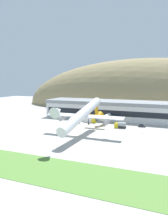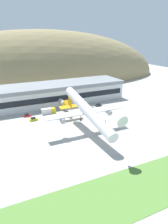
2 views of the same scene
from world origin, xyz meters
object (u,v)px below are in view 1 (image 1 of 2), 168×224
service_car_1 (142,126)px  box_truck (90,120)px  traffic_cone_1 (142,133)px  terminal_building (113,109)px  service_car_2 (73,120)px  jetway_0 (106,117)px  cargo_airplane (83,115)px  service_car_0 (71,122)px  fuel_truck (120,125)px  traffic_cone_0 (85,126)px

service_car_1 → box_truck: (-30.80, 1.02, 0.82)m
service_car_1 → traffic_cone_1: size_ratio=6.99×
terminal_building → service_car_2: (-20.86, -17.77, -6.15)m
terminal_building → jetway_0: terminal_building is taller
cargo_airplane → service_car_0: bearing=127.6°
service_car_2 → box_truck: size_ratio=0.52×
service_car_2 → fuel_truck: bearing=-15.0°
cargo_airplane → fuel_truck: cargo_airplane is taller
cargo_airplane → service_car_1: cargo_airplane is taller
service_car_1 → jetway_0: bearing=176.4°
terminal_building → traffic_cone_1: size_ratio=156.38×
cargo_airplane → service_car_0: cargo_airplane is taller
service_car_2 → fuel_truck: fuel_truck is taller
jetway_0 → service_car_1: 21.30m
cargo_airplane → terminal_building: bearing=88.6°
jetway_0 → service_car_1: size_ratio=3.17×
fuel_truck → service_car_1: bearing=34.9°
cargo_airplane → service_car_1: bearing=52.2°
cargo_airplane → service_car_0: (-18.03, 23.44, -9.17)m
traffic_cone_1 → service_car_2: bearing=159.8°
terminal_building → traffic_cone_0: size_ratio=156.38×
cargo_airplane → fuel_truck: size_ratio=8.29×
terminal_building → cargo_airplane: 48.41m
fuel_truck → traffic_cone_0: fuel_truck is taller
traffic_cone_0 → traffic_cone_1: bearing=-8.7°
jetway_0 → traffic_cone_1: jetway_0 is taller
service_car_2 → traffic_cone_1: bearing=-20.2°
service_car_2 → traffic_cone_0: 17.29m
jetway_0 → service_car_2: (-21.30, 0.12, -3.39)m
jetway_0 → terminal_building: bearing=91.4°
cargo_airplane → traffic_cone_0: cargo_airplane is taller
cargo_airplane → jetway_0: bearing=87.0°
service_car_0 → traffic_cone_1: service_car_0 is taller
jetway_0 → traffic_cone_1: size_ratio=22.16×
box_truck → traffic_cone_1: bearing=-25.8°
jetway_0 → service_car_0: (-19.63, -6.96, -3.31)m
service_car_0 → traffic_cone_1: (43.02, -9.40, -0.40)m
service_car_2 → box_truck: box_truck is taller
service_car_0 → service_car_2: 7.28m
service_car_0 → service_car_2: (-1.68, 7.09, -0.08)m
terminal_building → traffic_cone_0: terminal_building is taller
service_car_0 → fuel_truck: fuel_truck is taller
service_car_2 → traffic_cone_1: 47.64m
box_truck → service_car_0: bearing=-145.8°
terminal_building → service_car_1: bearing=-41.9°
cargo_airplane → traffic_cone_0: 22.28m
service_car_2 → fuel_truck: (32.08, -8.57, 0.92)m
terminal_building → service_car_0: (-19.18, -24.85, -6.06)m
jetway_0 → service_car_0: 21.09m
service_car_1 → terminal_building: bearing=138.1°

